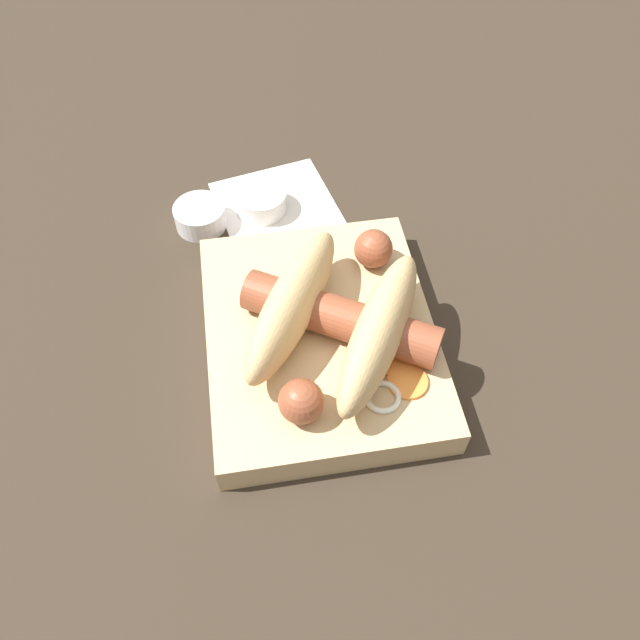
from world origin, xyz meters
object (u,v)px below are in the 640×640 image
at_px(condiment_cup_near, 261,203).
at_px(condiment_cup_far, 200,217).
at_px(bread_roll, 335,317).
at_px(sausage, 340,318).
at_px(food_tray, 320,338).

bearing_deg(condiment_cup_near, condiment_cup_far, -79.92).
relative_size(bread_roll, condiment_cup_far, 3.78).
distance_m(bread_roll, condiment_cup_near, 0.20).
relative_size(condiment_cup_near, condiment_cup_far, 1.00).
relative_size(sausage, condiment_cup_near, 3.41).
bearing_deg(bread_roll, food_tray, -140.55).
bearing_deg(food_tray, bread_roll, 39.45).
distance_m(food_tray, condiment_cup_far, 0.19).
relative_size(food_tray, condiment_cup_far, 4.53).
bearing_deg(food_tray, sausage, 69.01).
height_order(food_tray, bread_roll, bread_roll).
relative_size(food_tray, sausage, 1.33).
distance_m(sausage, condiment_cup_far, 0.21).
bearing_deg(bread_roll, sausage, 137.69).
relative_size(bread_roll, sausage, 1.11).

